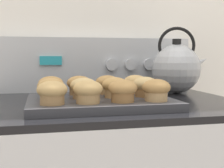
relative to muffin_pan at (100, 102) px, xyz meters
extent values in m
cube|color=white|center=(0.05, 0.43, 0.27)|extent=(8.00, 0.05, 2.40)
cube|color=black|center=(0.05, 0.10, -0.02)|extent=(0.80, 0.62, 0.02)
cube|color=#B7BABF|center=(0.05, 0.38, 0.09)|extent=(0.78, 0.05, 0.21)
cube|color=teal|center=(-0.12, 0.35, 0.11)|extent=(0.08, 0.01, 0.03)
cylinder|color=#B7BABF|center=(0.11, 0.35, 0.09)|extent=(0.05, 0.02, 0.05)
cylinder|color=#B7BABF|center=(0.19, 0.35, 0.09)|extent=(0.05, 0.02, 0.05)
cylinder|color=#B7BABF|center=(0.27, 0.35, 0.09)|extent=(0.05, 0.02, 0.05)
cylinder|color=#B7BABF|center=(0.35, 0.35, 0.09)|extent=(0.05, 0.02, 0.05)
cube|color=#38383D|center=(0.00, 0.00, 0.00)|extent=(0.40, 0.31, 0.02)
cylinder|color=#A37A4C|center=(-0.13, -0.09, 0.03)|extent=(0.06, 0.06, 0.03)
ellipsoid|color=tan|center=(-0.13, -0.09, 0.05)|extent=(0.07, 0.07, 0.04)
cylinder|color=tan|center=(-0.05, -0.09, 0.03)|extent=(0.06, 0.06, 0.03)
ellipsoid|color=tan|center=(-0.05, -0.09, 0.05)|extent=(0.07, 0.07, 0.04)
cylinder|color=olive|center=(0.04, -0.09, 0.03)|extent=(0.06, 0.06, 0.03)
ellipsoid|color=#B2844C|center=(0.04, -0.09, 0.05)|extent=(0.07, 0.07, 0.04)
cylinder|color=tan|center=(0.13, -0.09, 0.03)|extent=(0.06, 0.06, 0.03)
ellipsoid|color=#B2844C|center=(0.13, -0.09, 0.05)|extent=(0.07, 0.07, 0.04)
cylinder|color=olive|center=(-0.13, 0.00, 0.03)|extent=(0.06, 0.06, 0.03)
ellipsoid|color=tan|center=(-0.13, 0.00, 0.05)|extent=(0.07, 0.07, 0.04)
cylinder|color=#A37A4C|center=(-0.05, 0.00, 0.03)|extent=(0.06, 0.06, 0.03)
ellipsoid|color=tan|center=(-0.05, 0.00, 0.05)|extent=(0.07, 0.07, 0.04)
cylinder|color=tan|center=(0.04, 0.00, 0.03)|extent=(0.06, 0.06, 0.03)
ellipsoid|color=tan|center=(0.04, 0.00, 0.05)|extent=(0.07, 0.07, 0.04)
cylinder|color=olive|center=(0.13, 0.00, 0.03)|extent=(0.06, 0.06, 0.03)
ellipsoid|color=tan|center=(0.13, 0.00, 0.05)|extent=(0.07, 0.07, 0.04)
cylinder|color=olive|center=(-0.13, 0.09, 0.03)|extent=(0.06, 0.06, 0.03)
ellipsoid|color=#B2844C|center=(-0.13, 0.09, 0.05)|extent=(0.07, 0.07, 0.04)
cylinder|color=#A37A4C|center=(-0.05, 0.09, 0.03)|extent=(0.06, 0.06, 0.03)
ellipsoid|color=#B2844C|center=(-0.05, 0.09, 0.05)|extent=(0.07, 0.07, 0.04)
cylinder|color=tan|center=(0.04, 0.09, 0.03)|extent=(0.06, 0.06, 0.03)
ellipsoid|color=#B2844C|center=(0.04, 0.09, 0.05)|extent=(0.07, 0.07, 0.04)
cylinder|color=tan|center=(0.13, 0.09, 0.03)|extent=(0.06, 0.06, 0.03)
ellipsoid|color=tan|center=(0.13, 0.09, 0.05)|extent=(0.07, 0.07, 0.04)
sphere|color=#ADAFB5|center=(0.34, 0.23, 0.08)|extent=(0.18, 0.18, 0.18)
cylinder|color=black|center=(0.34, 0.23, 0.18)|extent=(0.03, 0.03, 0.02)
cone|color=#ADAFB5|center=(0.42, 0.21, 0.10)|extent=(0.09, 0.06, 0.07)
torus|color=black|center=(0.34, 0.23, 0.17)|extent=(0.14, 0.05, 0.14)
camera|label=1|loc=(-0.16, -0.86, 0.13)|focal=50.00mm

